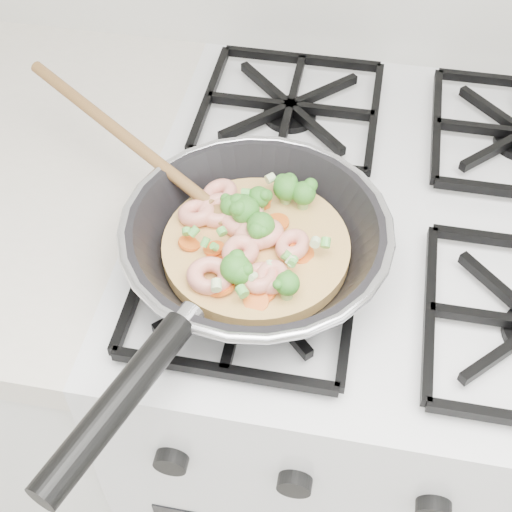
# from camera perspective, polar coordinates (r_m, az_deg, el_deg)

# --- Properties ---
(stove) EXTENTS (0.60, 0.60, 0.92)m
(stove) POSITION_cam_1_polar(r_m,az_deg,el_deg) (1.21, 7.98, -11.15)
(stove) COLOR white
(stove) RESTS_ON ground
(skillet) EXTENTS (0.44, 0.49, 0.09)m
(skillet) POSITION_cam_1_polar(r_m,az_deg,el_deg) (0.74, -0.39, 1.10)
(skillet) COLOR black
(skillet) RESTS_ON stove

